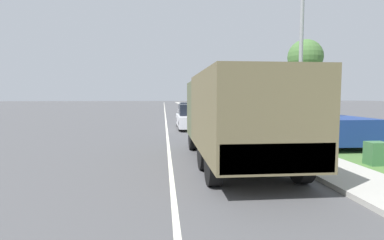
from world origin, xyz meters
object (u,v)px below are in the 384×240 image
car_nearest_ahead (192,118)px  military_truck (236,113)px  lamp_post (297,20)px  car_second_ahead (189,112)px  pickup_truck (321,124)px

car_nearest_ahead → military_truck: bearing=-87.9°
lamp_post → car_second_ahead: bearing=98.6°
pickup_truck → lamp_post: bearing=-135.2°
military_truck → pickup_truck: (4.88, 3.77, -0.71)m
military_truck → lamp_post: (2.53, 1.45, 3.23)m
pickup_truck → lamp_post: lamp_post is taller
car_second_ahead → pickup_truck: 14.70m
car_second_ahead → car_nearest_ahead: bearing=-93.3°
military_truck → car_second_ahead: size_ratio=1.77×
pickup_truck → car_second_ahead: bearing=109.1°
pickup_truck → military_truck: bearing=-142.3°
car_nearest_ahead → car_second_ahead: car_nearest_ahead is taller
car_second_ahead → lamp_post: size_ratio=0.50×
pickup_truck → lamp_post: size_ratio=0.64×
lamp_post → car_nearest_ahead: bearing=108.5°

